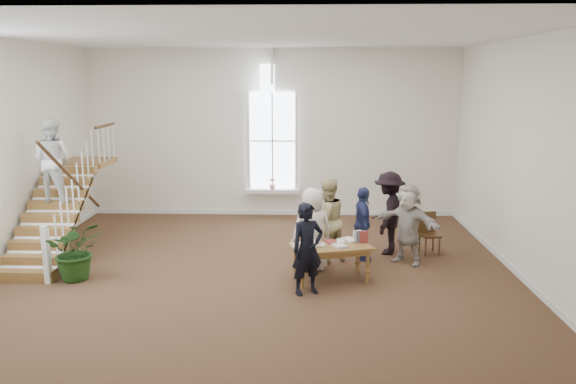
{
  "coord_description": "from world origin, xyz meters",
  "views": [
    {
      "loc": [
        0.88,
        -10.64,
        3.77
      ],
      "look_at": [
        0.54,
        0.4,
        1.48
      ],
      "focal_mm": 35.0,
      "sensor_mm": 36.0,
      "label": 1
    }
  ],
  "objects_px": {
    "elderly_woman": "(312,229)",
    "woman_cluster_c": "(408,224)",
    "police_officer": "(307,249)",
    "woman_cluster_a": "(363,224)",
    "person_yellow": "(327,220)",
    "woman_cluster_b": "(389,213)",
    "library_table": "(330,250)",
    "floor_plant": "(76,250)",
    "side_chair": "(429,231)"
  },
  "relations": [
    {
      "from": "elderly_woman",
      "to": "library_table",
      "type": "bearing_deg",
      "value": 100.52
    },
    {
      "from": "elderly_woman",
      "to": "woman_cluster_c",
      "type": "height_order",
      "value": "elderly_woman"
    },
    {
      "from": "woman_cluster_a",
      "to": "library_table",
      "type": "bearing_deg",
      "value": 146.53
    },
    {
      "from": "library_table",
      "to": "floor_plant",
      "type": "xyz_separation_m",
      "value": [
        -4.76,
        -0.07,
        -0.04
      ]
    },
    {
      "from": "woman_cluster_a",
      "to": "police_officer",
      "type": "bearing_deg",
      "value": 145.54
    },
    {
      "from": "woman_cluster_b",
      "to": "floor_plant",
      "type": "distance_m",
      "value": 6.34
    },
    {
      "from": "woman_cluster_b",
      "to": "side_chair",
      "type": "bearing_deg",
      "value": 111.18
    },
    {
      "from": "library_table",
      "to": "police_officer",
      "type": "height_order",
      "value": "police_officer"
    },
    {
      "from": "person_yellow",
      "to": "side_chair",
      "type": "bearing_deg",
      "value": 163.96
    },
    {
      "from": "woman_cluster_c",
      "to": "floor_plant",
      "type": "height_order",
      "value": "woman_cluster_c"
    },
    {
      "from": "side_chair",
      "to": "woman_cluster_c",
      "type": "bearing_deg",
      "value": -142.14
    },
    {
      "from": "woman_cluster_b",
      "to": "woman_cluster_c",
      "type": "relative_size",
      "value": 1.08
    },
    {
      "from": "side_chair",
      "to": "woman_cluster_a",
      "type": "bearing_deg",
      "value": -173.82
    },
    {
      "from": "police_officer",
      "to": "woman_cluster_a",
      "type": "bearing_deg",
      "value": 31.14
    },
    {
      "from": "police_officer",
      "to": "elderly_woman",
      "type": "height_order",
      "value": "elderly_woman"
    },
    {
      "from": "library_table",
      "to": "woman_cluster_c",
      "type": "bearing_deg",
      "value": 17.57
    },
    {
      "from": "woman_cluster_c",
      "to": "elderly_woman",
      "type": "bearing_deg",
      "value": -127.97
    },
    {
      "from": "elderly_woman",
      "to": "woman_cluster_a",
      "type": "relative_size",
      "value": 1.07
    },
    {
      "from": "woman_cluster_b",
      "to": "woman_cluster_c",
      "type": "xyz_separation_m",
      "value": [
        0.3,
        -0.65,
        -0.07
      ]
    },
    {
      "from": "police_officer",
      "to": "person_yellow",
      "type": "xyz_separation_m",
      "value": [
        0.4,
        1.75,
        0.06
      ]
    },
    {
      "from": "floor_plant",
      "to": "person_yellow",
      "type": "bearing_deg",
      "value": 13.84
    },
    {
      "from": "woman_cluster_a",
      "to": "woman_cluster_c",
      "type": "distance_m",
      "value": 0.92
    },
    {
      "from": "library_table",
      "to": "woman_cluster_b",
      "type": "distance_m",
      "value": 2.18
    },
    {
      "from": "woman_cluster_c",
      "to": "side_chair",
      "type": "relative_size",
      "value": 1.85
    },
    {
      "from": "woman_cluster_c",
      "to": "woman_cluster_a",
      "type": "bearing_deg",
      "value": -153.72
    },
    {
      "from": "person_yellow",
      "to": "floor_plant",
      "type": "bearing_deg",
      "value": -18.6
    },
    {
      "from": "person_yellow",
      "to": "woman_cluster_b",
      "type": "distance_m",
      "value": 1.48
    },
    {
      "from": "person_yellow",
      "to": "woman_cluster_b",
      "type": "height_order",
      "value": "woman_cluster_b"
    },
    {
      "from": "library_table",
      "to": "police_officer",
      "type": "xyz_separation_m",
      "value": [
        -0.42,
        -0.65,
        0.22
      ]
    },
    {
      "from": "library_table",
      "to": "floor_plant",
      "type": "bearing_deg",
      "value": 165.46
    },
    {
      "from": "woman_cluster_c",
      "to": "floor_plant",
      "type": "distance_m",
      "value": 6.49
    },
    {
      "from": "woman_cluster_b",
      "to": "side_chair",
      "type": "xyz_separation_m",
      "value": [
        0.88,
        0.05,
        -0.4
      ]
    },
    {
      "from": "person_yellow",
      "to": "woman_cluster_a",
      "type": "xyz_separation_m",
      "value": [
        0.75,
        0.16,
        -0.11
      ]
    },
    {
      "from": "police_officer",
      "to": "woman_cluster_a",
      "type": "distance_m",
      "value": 2.23
    },
    {
      "from": "library_table",
      "to": "woman_cluster_c",
      "type": "relative_size",
      "value": 0.97
    },
    {
      "from": "library_table",
      "to": "woman_cluster_a",
      "type": "bearing_deg",
      "value": 44.53
    },
    {
      "from": "side_chair",
      "to": "library_table",
      "type": "bearing_deg",
      "value": -153.97
    },
    {
      "from": "police_officer",
      "to": "person_yellow",
      "type": "height_order",
      "value": "person_yellow"
    },
    {
      "from": "police_officer",
      "to": "woman_cluster_a",
      "type": "relative_size",
      "value": 1.06
    },
    {
      "from": "woman_cluster_b",
      "to": "elderly_woman",
      "type": "bearing_deg",
      "value": -38.08
    },
    {
      "from": "person_yellow",
      "to": "woman_cluster_c",
      "type": "bearing_deg",
      "value": 146.1
    },
    {
      "from": "library_table",
      "to": "person_yellow",
      "type": "xyz_separation_m",
      "value": [
        -0.02,
        1.1,
        0.28
      ]
    },
    {
      "from": "floor_plant",
      "to": "woman_cluster_a",
      "type": "bearing_deg",
      "value": 13.58
    },
    {
      "from": "elderly_woman",
      "to": "woman_cluster_c",
      "type": "relative_size",
      "value": 1.0
    },
    {
      "from": "woman_cluster_b",
      "to": "woman_cluster_c",
      "type": "distance_m",
      "value": 0.72
    },
    {
      "from": "person_yellow",
      "to": "side_chair",
      "type": "height_order",
      "value": "person_yellow"
    },
    {
      "from": "library_table",
      "to": "floor_plant",
      "type": "height_order",
      "value": "floor_plant"
    },
    {
      "from": "elderly_woman",
      "to": "woman_cluster_a",
      "type": "xyz_separation_m",
      "value": [
        1.05,
        0.66,
        -0.06
      ]
    },
    {
      "from": "elderly_woman",
      "to": "side_chair",
      "type": "xyz_separation_m",
      "value": [
        2.53,
        1.16,
        -0.33
      ]
    },
    {
      "from": "person_yellow",
      "to": "floor_plant",
      "type": "height_order",
      "value": "person_yellow"
    }
  ]
}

